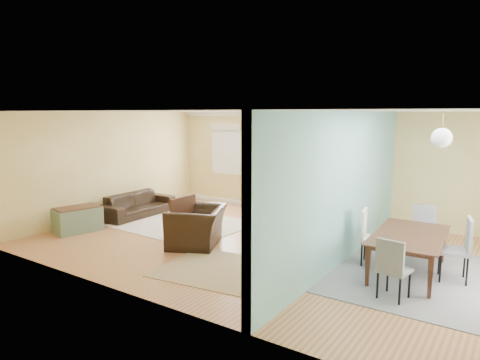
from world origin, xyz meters
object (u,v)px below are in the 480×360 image
eames_chair (197,226)px  dining_table (411,254)px  green_chair (307,207)px  sofa (137,205)px  credenza (349,222)px

eames_chair → dining_table: size_ratio=0.62×
eames_chair → green_chair: eames_chair is taller
sofa → eames_chair: 2.97m
sofa → credenza: credenza is taller
credenza → green_chair: bearing=144.8°
green_chair → dining_table: size_ratio=0.42×
dining_table → credenza: bearing=47.0°
eames_chair → dining_table: bearing=76.0°
dining_table → sofa: bearing=84.0°
eames_chair → credenza: size_ratio=0.76×
green_chair → sofa: bearing=57.9°
green_chair → credenza: size_ratio=0.51×
eames_chair → sofa: bearing=-134.6°
sofa → dining_table: 6.62m
green_chair → dining_table: 3.58m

